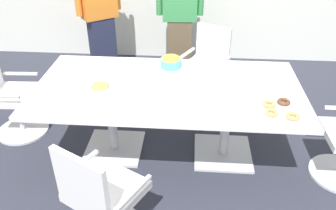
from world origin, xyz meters
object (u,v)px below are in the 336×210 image
snack_bowl_chips_yellow (171,61)px  donut_platter (283,110)px  office_chair_3 (102,201)px  person_standing_1 (180,14)px  person_standing_0 (99,11)px  office_chair_1 (206,70)px  snack_bowl_cookies (100,89)px  napkin_pile (62,82)px  plate_stack (191,92)px  conference_table (168,98)px  office_chair_2 (10,99)px

snack_bowl_chips_yellow → donut_platter: snack_bowl_chips_yellow is taller
office_chair_3 → person_standing_1: bearing=110.4°
person_standing_0 → office_chair_3: bearing=66.2°
person_standing_0 → snack_bowl_chips_yellow: person_standing_0 is taller
office_chair_1 → snack_bowl_cookies: size_ratio=4.99×
person_standing_1 → snack_bowl_chips_yellow: (-0.03, -1.32, -0.07)m
office_chair_1 → napkin_pile: office_chair_1 is taller
plate_stack → person_standing_0: bearing=124.6°
snack_bowl_cookies → donut_platter: snack_bowl_cookies is taller
conference_table → donut_platter: 1.02m
office_chair_3 → snack_bowl_chips_yellow: office_chair_3 is taller
conference_table → snack_bowl_chips_yellow: snack_bowl_chips_yellow is taller
plate_stack → napkin_pile: 1.16m
snack_bowl_chips_yellow → person_standing_0: bearing=129.8°
person_standing_1 → snack_bowl_cookies: bearing=70.1°
snack_bowl_cookies → napkin_pile: snack_bowl_cookies is taller
office_chair_3 → person_standing_1: (0.41, 2.80, 0.47)m
donut_platter → office_chair_1: bearing=111.4°
person_standing_1 → plate_stack: size_ratio=8.58×
napkin_pile → office_chair_2: bearing=158.6°
snack_bowl_cookies → plate_stack: bearing=4.1°
snack_bowl_chips_yellow → office_chair_2: bearing=-173.7°
snack_bowl_chips_yellow → snack_bowl_cookies: bearing=-133.1°
snack_bowl_cookies → plate_stack: size_ratio=0.93×
office_chair_3 → office_chair_2: bearing=163.4°
donut_platter → plate_stack: plate_stack is taller
conference_table → napkin_pile: napkin_pile is taller
plate_stack → snack_bowl_chips_yellow: bearing=110.4°
office_chair_2 → donut_platter: bearing=74.8°
person_standing_1 → office_chair_3: bearing=78.9°
person_standing_1 → office_chair_1: bearing=115.6°
office_chair_2 → office_chair_3: size_ratio=1.00×
conference_table → person_standing_1: 1.75m
office_chair_1 → person_standing_0: 1.58m
snack_bowl_cookies → snack_bowl_chips_yellow: (0.57, 0.61, 0.00)m
office_chair_3 → donut_platter: 1.55m
conference_table → snack_bowl_chips_yellow: 0.45m
conference_table → office_chair_1: bearing=70.5°
snack_bowl_chips_yellow → person_standing_1: bearing=88.9°
conference_table → office_chair_2: (-1.67, 0.22, -0.22)m
person_standing_0 → donut_platter: person_standing_0 is taller
snack_bowl_chips_yellow → napkin_pile: (-0.95, -0.46, -0.02)m
office_chair_2 → napkin_pile: office_chair_2 is taller
conference_table → office_chair_3: (-0.38, -1.07, -0.22)m
office_chair_1 → office_chair_2: same height
snack_bowl_cookies → person_standing_0: bearing=103.7°
donut_platter → person_standing_1: bearing=113.7°
office_chair_1 → snack_bowl_chips_yellow: (-0.38, -0.67, 0.40)m
office_chair_2 → plate_stack: office_chair_2 is taller
office_chair_2 → donut_platter: size_ratio=2.73×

